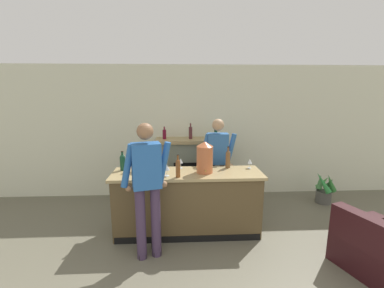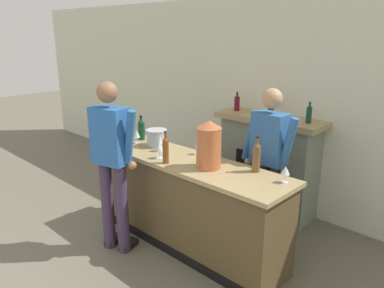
{
  "view_description": "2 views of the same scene",
  "coord_description": "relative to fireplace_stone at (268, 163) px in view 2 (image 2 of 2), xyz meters",
  "views": [
    {
      "loc": [
        -0.31,
        -0.96,
        2.21
      ],
      "look_at": [
        -0.1,
        3.18,
        1.37
      ],
      "focal_mm": 24.0,
      "sensor_mm": 36.0,
      "label": 1
    },
    {
      "loc": [
        2.37,
        0.15,
        2.3
      ],
      "look_at": [
        -0.32,
        2.96,
        1.12
      ],
      "focal_mm": 35.0,
      "sensor_mm": 36.0,
      "label": 2
    }
  ],
  "objects": [
    {
      "name": "wine_bottle_chardonnay_pale",
      "position": [
        0.56,
        -1.13,
        0.5
      ],
      "size": [
        0.08,
        0.08,
        0.35
      ],
      "color": "brown",
      "rests_on": "bar_counter"
    },
    {
      "name": "copper_dispenser",
      "position": [
        0.16,
        -1.36,
        0.59
      ],
      "size": [
        0.25,
        0.29,
        0.48
      ],
      "color": "#BB6138",
      "rests_on": "bar_counter"
    },
    {
      "name": "wine_glass_front_right",
      "position": [
        0.9,
        -1.18,
        0.46
      ],
      "size": [
        0.08,
        0.08,
        0.16
      ],
      "color": "silver",
      "rests_on": "bar_counter"
    },
    {
      "name": "bar_counter",
      "position": [
        -0.11,
        -1.35,
        -0.15
      ],
      "size": [
        2.3,
        0.65,
        1.0
      ],
      "color": "brown",
      "rests_on": "ground_plane"
    },
    {
      "name": "wine_glass_front_left",
      "position": [
        -0.41,
        -1.5,
        0.48
      ],
      "size": [
        0.09,
        0.09,
        0.18
      ],
      "color": "silver",
      "rests_on": "bar_counter"
    },
    {
      "name": "wine_bottle_port_short",
      "position": [
        -0.25,
        -1.56,
        0.5
      ],
      "size": [
        0.06,
        0.06,
        0.34
      ],
      "color": "brown",
      "rests_on": "bar_counter"
    },
    {
      "name": "wine_glass_back_row",
      "position": [
        -1.03,
        -1.32,
        0.46
      ],
      "size": [
        0.08,
        0.08,
        0.17
      ],
      "color": "silver",
      "rests_on": "bar_counter"
    },
    {
      "name": "fireplace_stone",
      "position": [
        0.0,
        0.0,
        0.0
      ],
      "size": [
        1.4,
        0.52,
        1.6
      ],
      "color": "gray",
      "rests_on": "ground_plane"
    },
    {
      "name": "wine_bottle_rose_blush",
      "position": [
        -1.12,
        -1.18,
        0.49
      ],
      "size": [
        0.08,
        0.08,
        0.31
      ],
      "color": "#134028",
      "rests_on": "bar_counter"
    },
    {
      "name": "person_customer",
      "position": [
        -0.65,
        -1.95,
        0.37
      ],
      "size": [
        0.64,
        0.37,
        1.84
      ],
      "color": "#3F2E49",
      "rests_on": "ground_plane"
    },
    {
      "name": "person_bartender",
      "position": [
        0.45,
        -0.73,
        0.32
      ],
      "size": [
        0.66,
        0.31,
        1.75
      ],
      "color": "#3E343E",
      "rests_on": "ground_plane"
    },
    {
      "name": "wall_back_panel",
      "position": [
        0.08,
        0.26,
        0.72
      ],
      "size": [
        12.0,
        0.07,
        2.75
      ],
      "color": "silver",
      "rests_on": "ground_plane"
    },
    {
      "name": "wine_glass_mid_counter",
      "position": [
        -0.21,
        -1.13,
        0.46
      ],
      "size": [
        0.07,
        0.07,
        0.16
      ],
      "color": "silver",
      "rests_on": "bar_counter"
    },
    {
      "name": "ice_bucket_steel",
      "position": [
        -0.77,
        -1.23,
        0.45
      ],
      "size": [
        0.25,
        0.25,
        0.2
      ],
      "color": "silver",
      "rests_on": "bar_counter"
    },
    {
      "name": "wine_glass_by_dispenser",
      "position": [
        -0.6,
        -1.34,
        0.47
      ],
      "size": [
        0.08,
        0.08,
        0.17
      ],
      "color": "silver",
      "rests_on": "bar_counter"
    }
  ]
}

